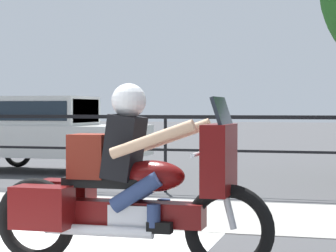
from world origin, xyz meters
The scene contains 4 objects.
sidewalk_band centered at (0.00, 3.40, 0.01)m, with size 44.00×2.40×0.01m, color #99968E.
fence_railing centered at (0.00, 5.40, 0.97)m, with size 36.00×0.05×1.24m.
motorcycle centered at (1.03, 0.48, 0.69)m, with size 2.44×0.76×1.55m.
parked_car centered at (-3.33, 8.01, 0.91)m, with size 3.99×1.79×1.60m.
Camera 1 is at (2.80, -4.66, 1.34)m, focal length 70.00 mm.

